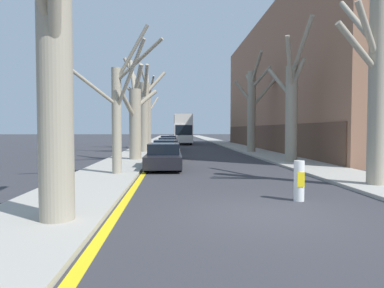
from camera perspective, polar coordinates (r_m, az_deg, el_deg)
ground_plane at (r=8.68m, az=12.14°, el=-11.44°), size 300.00×300.00×0.00m
sidewalk_left at (r=58.25m, az=-6.13°, el=0.41°), size 2.96×120.00×0.12m
sidewalk_right at (r=58.65m, az=4.26°, el=0.43°), size 2.96×120.00×0.12m
building_facade_right at (r=38.23m, az=18.64°, el=9.31°), size 10.08×36.75×13.52m
kerb_line_stripe at (r=58.18m, az=-4.50°, el=0.36°), size 0.24×120.00×0.01m
street_tree_left_0 at (r=7.89m, az=-22.05°, el=11.91°), size 1.79×3.83×6.99m
street_tree_left_1 at (r=15.49m, az=-12.17°, el=5.49°), size 3.80×1.92×6.56m
street_tree_left_2 at (r=22.91m, az=-9.50°, el=4.34°), size 2.63×3.69×6.84m
street_tree_left_3 at (r=30.68m, az=-8.03°, el=5.42°), size 3.81×3.37×8.45m
street_tree_left_4 at (r=37.59m, az=-7.33°, el=5.65°), size 2.90×4.37×9.05m
street_tree_right_0 at (r=13.94m, az=28.27°, el=9.53°), size 2.12×3.22×7.47m
street_tree_right_1 at (r=21.75m, az=16.26°, el=6.17°), size 1.65×4.20×8.31m
street_tree_right_2 at (r=31.07m, az=10.00°, el=6.16°), size 3.66×4.66×8.54m
double_decker_bus at (r=50.30m, az=-1.58°, el=2.78°), size 2.49×11.53×4.24m
parked_car_0 at (r=18.16m, az=-4.72°, el=-2.13°), size 1.84×4.51×1.34m
parked_car_1 at (r=23.68m, az=-4.35°, el=-1.05°), size 1.84×4.53×1.35m
parked_car_2 at (r=30.29m, az=-4.08°, el=-0.30°), size 1.74×4.14×1.35m
parked_car_3 at (r=36.18m, az=-3.93°, el=0.19°), size 1.81×4.18×1.43m
traffic_bollard at (r=10.45m, az=17.41°, el=-5.87°), size 0.30×0.31×1.17m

